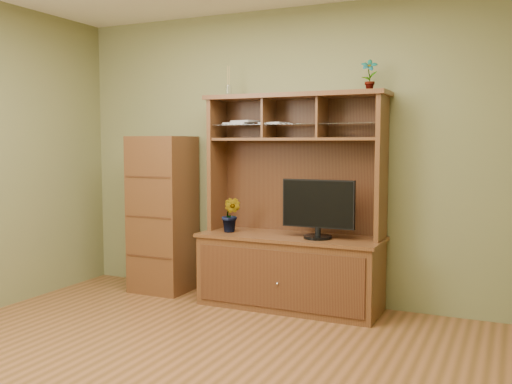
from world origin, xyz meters
The scene contains 8 objects.
room centered at (0.00, 0.00, 1.35)m, with size 4.54×4.04×2.74m.
media_hutch centered at (0.09, 1.73, 0.52)m, with size 1.66×0.61×1.90m.
monitor centered at (0.36, 1.65, 0.92)m, with size 0.64×0.25×0.51m.
orchid_plant centered at (-0.47, 1.65, 0.81)m, with size 0.18×0.14×0.32m, color #30551D.
top_plant centered at (0.75, 1.80, 2.03)m, with size 0.14×0.09×0.27m, color #276523.
reed_diffuser centered at (-0.57, 1.81, 2.01)m, with size 0.06×0.06×0.28m.
magazines centered at (-0.33, 1.80, 1.65)m, with size 0.62×0.23×0.04m.
side_cabinet centered at (-1.28, 1.73, 0.77)m, with size 0.55×0.50×1.53m.
Camera 1 is at (1.90, -2.96, 1.47)m, focal length 40.00 mm.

